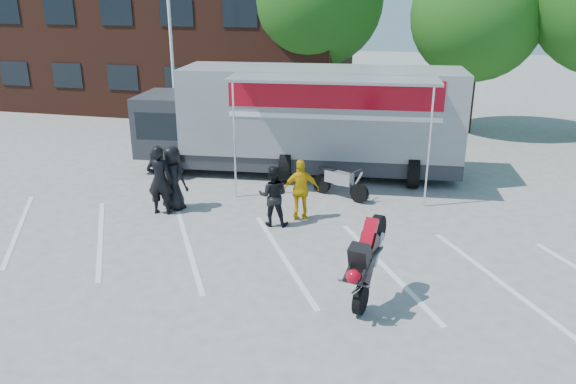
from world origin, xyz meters
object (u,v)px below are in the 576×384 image
at_px(tree_mid, 477,16).
at_px(stunt_bike_rider, 371,299).
at_px(spectator_leather_a, 173,178).
at_px(spectator_leather_b, 160,180).
at_px(spectator_hivis, 301,190).
at_px(flagpole, 176,15).
at_px(transporter_truck, 305,172).
at_px(spectator_leather_c, 273,196).
at_px(parked_motorcycle, 340,197).

bearing_deg(tree_mid, stunt_bike_rider, -99.57).
distance_m(spectator_leather_a, spectator_leather_b, 0.46).
height_order(stunt_bike_rider, spectator_hivis, spectator_hivis).
xyz_separation_m(flagpole, tree_mid, (11.24, 5.00, -0.11)).
height_order(transporter_truck, spectator_hivis, transporter_truck).
bearing_deg(tree_mid, spectator_leather_c, -114.43).
xyz_separation_m(stunt_bike_rider, spectator_leather_a, (-5.99, 3.72, 0.93)).
height_order(spectator_leather_b, spectator_leather_c, spectator_leather_b).
xyz_separation_m(stunt_bike_rider, spectator_leather_b, (-6.20, 3.32, 0.98)).
relative_size(tree_mid, spectator_hivis, 4.56).
xyz_separation_m(flagpole, stunt_bike_rider, (8.64, -10.42, -5.05)).
relative_size(parked_motorcycle, spectator_leather_b, 1.02).
height_order(flagpole, stunt_bike_rider, flagpole).
height_order(tree_mid, transporter_truck, tree_mid).
height_order(spectator_leather_c, spectator_hivis, spectator_hivis).
relative_size(stunt_bike_rider, spectator_leather_b, 1.01).
xyz_separation_m(parked_motorcycle, spectator_leather_c, (-1.42, -2.50, 0.82)).
bearing_deg(spectator_leather_a, spectator_leather_c, -168.92).
bearing_deg(transporter_truck, stunt_bike_rider, -74.36).
distance_m(transporter_truck, spectator_leather_c, 4.81).
xyz_separation_m(spectator_leather_b, spectator_leather_c, (3.27, -0.06, -0.16)).
bearing_deg(stunt_bike_rider, parked_motorcycle, 117.56).
height_order(stunt_bike_rider, spectator_leather_c, spectator_leather_c).
height_order(flagpole, spectator_leather_b, flagpole).
bearing_deg(stunt_bike_rider, spectator_leather_b, 164.67).
bearing_deg(stunt_bike_rider, spectator_leather_a, 161.00).
bearing_deg(spectator_leather_a, flagpole, -48.69).
height_order(tree_mid, spectator_hivis, tree_mid).
xyz_separation_m(parked_motorcycle, spectator_hivis, (-0.79, -1.92, 0.84)).
distance_m(flagpole, spectator_leather_c, 10.10).
relative_size(flagpole, spectator_leather_b, 4.07).
distance_m(stunt_bike_rider, spectator_hivis, 4.55).
relative_size(spectator_leather_b, spectator_leather_c, 1.19).
height_order(tree_mid, stunt_bike_rider, tree_mid).
relative_size(tree_mid, spectator_leather_b, 3.91).
relative_size(tree_mid, transporter_truck, 0.69).
bearing_deg(stunt_bike_rider, tree_mid, 93.27).
bearing_deg(parked_motorcycle, transporter_truck, 60.42).
height_order(tree_mid, spectator_leather_c, tree_mid).
distance_m(tree_mid, spectator_hivis, 13.24).
bearing_deg(flagpole, spectator_hivis, -46.12).
bearing_deg(spectator_leather_b, tree_mid, -132.27).
relative_size(stunt_bike_rider, spectator_leather_a, 1.07).
height_order(parked_motorcycle, spectator_hivis, spectator_hivis).
bearing_deg(transporter_truck, spectator_leather_b, -129.16).
height_order(transporter_truck, parked_motorcycle, transporter_truck).
bearing_deg(spectator_leather_b, spectator_leather_a, -123.32).
distance_m(transporter_truck, spectator_leather_a, 5.26).
bearing_deg(flagpole, parked_motorcycle, -33.20).
xyz_separation_m(stunt_bike_rider, spectator_hivis, (-2.30, 3.83, 0.84)).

